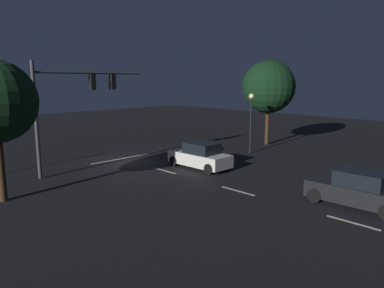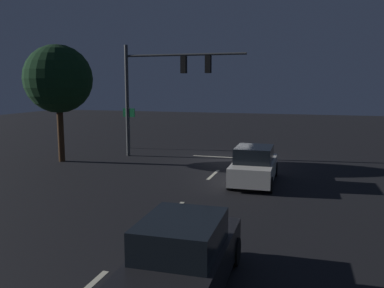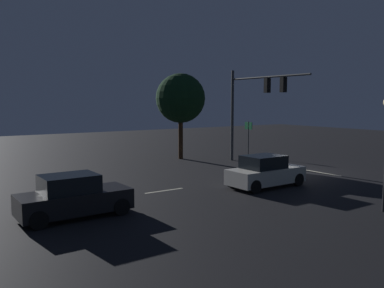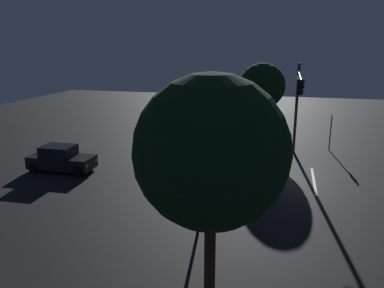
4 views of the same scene
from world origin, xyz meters
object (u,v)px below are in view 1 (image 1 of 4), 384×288
(car_approaching, at_px, (200,156))
(route_sign, at_px, (0,141))
(car_distant, at_px, (357,190))
(street_lamp_left_kerb, at_px, (251,111))
(tree_left_far, at_px, (269,87))
(traffic_signal_assembly, at_px, (73,96))

(car_approaching, height_order, route_sign, route_sign)
(car_distant, height_order, street_lamp_left_kerb, street_lamp_left_kerb)
(route_sign, height_order, tree_left_far, tree_left_far)
(street_lamp_left_kerb, bearing_deg, tree_left_far, -161.87)
(traffic_signal_assembly, bearing_deg, car_distant, 112.31)
(traffic_signal_assembly, height_order, car_distant, traffic_signal_assembly)
(traffic_signal_assembly, relative_size, car_approaching, 1.71)
(car_approaching, relative_size, tree_left_far, 0.59)
(car_distant, relative_size, tree_left_far, 0.59)
(car_distant, distance_m, tree_left_far, 16.89)
(traffic_signal_assembly, bearing_deg, route_sign, -37.57)
(traffic_signal_assembly, xyz_separation_m, tree_left_far, (-16.94, 2.78, 0.35))
(traffic_signal_assembly, height_order, tree_left_far, tree_left_far)
(tree_left_far, bearing_deg, car_distant, 48.79)
(street_lamp_left_kerb, distance_m, tree_left_far, 4.95)
(car_distant, bearing_deg, tree_left_far, -131.21)
(street_lamp_left_kerb, bearing_deg, traffic_signal_assembly, -18.58)
(traffic_signal_assembly, relative_size, tree_left_far, 1.01)
(car_approaching, bearing_deg, route_sign, -37.61)
(traffic_signal_assembly, distance_m, car_approaching, 8.86)
(car_approaching, height_order, tree_left_far, tree_left_far)
(car_distant, distance_m, street_lamp_left_kerb, 12.83)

